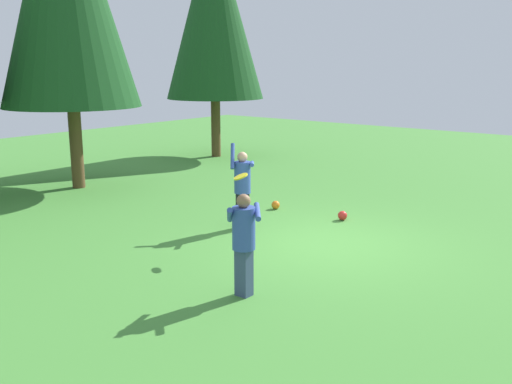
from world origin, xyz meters
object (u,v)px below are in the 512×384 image
object	(u,v)px
person_thrower	(242,183)
tree_far_right	(214,10)
person_catcher	(244,237)
frisbee	(241,177)
ball_orange	(276,205)
ball_red	(342,216)

from	to	relation	value
person_thrower	tree_far_right	xyz separation A→B (m)	(6.69, 6.84, 4.27)
person_catcher	frisbee	bearing A→B (deg)	0.00
ball_orange	tree_far_right	bearing A→B (deg)	52.30
ball_orange	tree_far_right	size ratio (longest dim) A/B	0.02
person_catcher	tree_far_right	size ratio (longest dim) A/B	0.19
person_thrower	ball_red	size ratio (longest dim) A/B	8.59
frisbee	ball_orange	world-z (taller)	frisbee
ball_orange	frisbee	bearing A→B (deg)	-155.53
person_thrower	ball_red	bearing A→B (deg)	105.56
person_thrower	frisbee	distance (m)	1.46
person_thrower	tree_far_right	distance (m)	10.48
ball_orange	ball_red	xyz separation A→B (m)	(0.13, -1.75, 0.00)
frisbee	ball_orange	xyz separation A→B (m)	(2.81, 1.28, -1.28)
person_thrower	tree_far_right	size ratio (longest dim) A/B	0.21
person_catcher	ball_red	world-z (taller)	person_catcher
person_catcher	ball_red	distance (m)	4.74
person_thrower	tree_far_right	world-z (taller)	tree_far_right
frisbee	tree_far_right	xyz separation A→B (m)	(7.79, 7.71, 3.85)
ball_orange	tree_far_right	distance (m)	9.61
person_catcher	tree_far_right	xyz separation A→B (m)	(9.42, 9.13, 4.32)
frisbee	person_thrower	bearing A→B (deg)	38.52
frisbee	tree_far_right	bearing A→B (deg)	44.73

